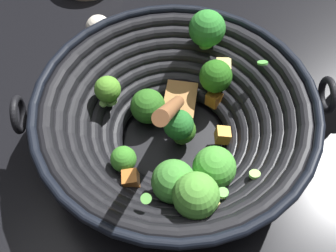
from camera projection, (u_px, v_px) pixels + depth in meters
ground_plane at (175, 144)px, 0.69m from camera, size 4.00×4.00×0.00m
wok at (176, 119)px, 0.63m from camera, size 0.41×0.41×0.24m
garlic_bulb at (99, 28)px, 0.80m from camera, size 0.05×0.05×0.05m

